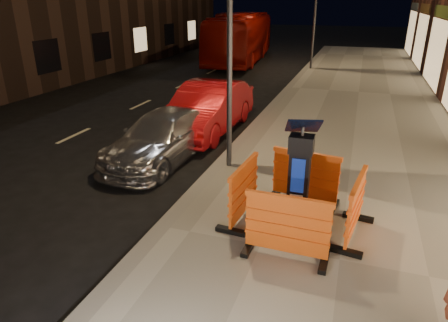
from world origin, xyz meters
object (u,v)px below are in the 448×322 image
(parking_kiosk, at_px, (299,177))
(bus_doubledecker, at_px, (241,62))
(barrier_kerbside, at_px, (244,191))
(car_silver, at_px, (163,159))
(barrier_back, at_px, (305,177))
(barrier_bldgside, at_px, (355,208))
(car_red, at_px, (208,132))
(barrier_front, at_px, (287,227))

(parking_kiosk, height_order, bus_doubledecker, parking_kiosk)
(barrier_kerbside, relative_size, car_silver, 0.33)
(barrier_back, height_order, bus_doubledecker, bus_doubledecker)
(parking_kiosk, bearing_deg, barrier_bldgside, 6.41)
(parking_kiosk, distance_m, barrier_back, 1.03)
(barrier_kerbside, height_order, car_red, barrier_kerbside)
(car_red, bearing_deg, car_silver, -94.84)
(barrier_bldgside, relative_size, bus_doubledecker, 0.12)
(parking_kiosk, height_order, barrier_kerbside, parking_kiosk)
(bus_doubledecker, bearing_deg, barrier_back, -75.95)
(barrier_kerbside, bearing_deg, car_silver, 54.08)
(barrier_kerbside, relative_size, bus_doubledecker, 0.12)
(car_silver, bearing_deg, barrier_back, -17.19)
(parking_kiosk, height_order, barrier_back, parking_kiosk)
(car_red, bearing_deg, barrier_back, -46.82)
(barrier_front, height_order, barrier_kerbside, same)
(barrier_front, relative_size, bus_doubledecker, 0.12)
(car_silver, xyz_separation_m, bus_doubledecker, (-2.96, 17.01, 0.00))
(barrier_back, height_order, barrier_bldgside, same)
(barrier_bldgside, distance_m, bus_doubledecker, 20.90)
(parking_kiosk, height_order, car_red, parking_kiosk)
(barrier_front, height_order, barrier_back, same)
(barrier_back, xyz_separation_m, car_red, (-3.51, 3.95, -0.67))
(barrier_kerbside, height_order, barrier_bldgside, same)
(barrier_front, distance_m, car_red, 6.86)
(bus_doubledecker, bearing_deg, car_red, -83.42)
(barrier_kerbside, bearing_deg, car_red, 31.93)
(barrier_bldgside, height_order, car_red, barrier_bldgside)
(barrier_back, distance_m, car_red, 5.33)
(barrier_back, height_order, barrier_kerbside, same)
(car_red, relative_size, bus_doubledecker, 0.42)
(barrier_front, bearing_deg, bus_doubledecker, 109.74)
(parking_kiosk, xyz_separation_m, car_silver, (-3.79, 2.41, -1.08))
(parking_kiosk, relative_size, bus_doubledecker, 0.17)
(car_red, xyz_separation_m, bus_doubledecker, (-3.24, 14.52, 0.00))
(car_silver, relative_size, car_red, 0.90)
(barrier_bldgside, bearing_deg, car_silver, 71.46)
(parking_kiosk, bearing_deg, barrier_back, 96.41)
(car_red, bearing_deg, barrier_bldgside, -46.12)
(barrier_back, distance_m, barrier_bldgside, 1.34)
(barrier_bldgside, bearing_deg, bus_doubledecker, 30.04)
(parking_kiosk, relative_size, car_red, 0.41)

